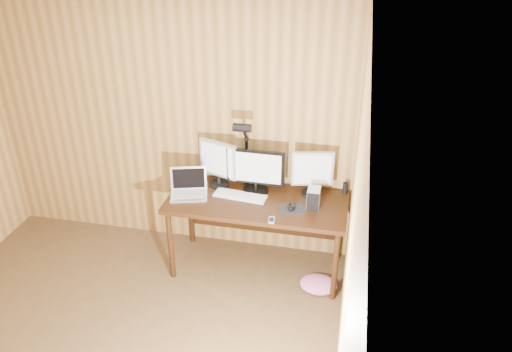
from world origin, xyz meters
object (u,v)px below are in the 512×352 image
(monitor_left, at_px, (218,162))
(keyboard, at_px, (240,196))
(monitor_right, at_px, (312,172))
(monitor_center, at_px, (256,171))
(hard_drive, at_px, (314,198))
(desk_lamp, at_px, (244,144))
(desk, at_px, (259,208))
(laptop, at_px, (189,188))
(speaker, at_px, (345,188))
(mouse, at_px, (291,207))
(phone, at_px, (271,220))

(monitor_left, height_order, keyboard, monitor_left)
(monitor_right, bearing_deg, monitor_center, 174.53)
(hard_drive, xyz_separation_m, desk_lamp, (-0.66, 0.22, 0.35))
(desk, bearing_deg, hard_drive, -8.63)
(laptop, distance_m, speaker, 1.42)
(monitor_center, xyz_separation_m, keyboard, (-0.12, -0.12, -0.20))
(mouse, bearing_deg, desk_lamp, 128.73)
(desk_lamp, bearing_deg, mouse, -48.33)
(laptop, bearing_deg, desk_lamp, 10.47)
(phone, relative_size, speaker, 0.98)
(keyboard, bearing_deg, laptop, -168.80)
(hard_drive, xyz_separation_m, speaker, (0.26, 0.29, -0.03))
(monitor_right, xyz_separation_m, laptop, (-1.09, -0.22, -0.17))
(mouse, height_order, desk_lamp, desk_lamp)
(monitor_center, xyz_separation_m, monitor_left, (-0.36, 0.05, 0.02))
(monitor_center, bearing_deg, monitor_right, 7.17)
(laptop, distance_m, desk_lamp, 0.64)
(monitor_left, distance_m, hard_drive, 0.94)
(speaker, distance_m, desk_lamp, 1.00)
(hard_drive, distance_m, phone, 0.44)
(keyboard, xyz_separation_m, speaker, (0.92, 0.26, 0.04))
(monitor_left, distance_m, laptop, 0.36)
(monitor_left, height_order, hard_drive, monitor_left)
(monitor_center, relative_size, mouse, 4.81)
(monitor_center, xyz_separation_m, monitor_right, (0.50, 0.06, 0.01))
(monitor_center, bearing_deg, speaker, 10.55)
(phone, bearing_deg, laptop, 153.73)
(desk, distance_m, monitor_center, 0.35)
(mouse, distance_m, desk_lamp, 0.70)
(keyboard, distance_m, mouse, 0.49)
(monitor_center, xyz_separation_m, speaker, (0.80, 0.14, -0.16))
(monitor_left, bearing_deg, desk_lamp, 25.28)
(desk, relative_size, phone, 15.26)
(keyboard, bearing_deg, monitor_center, 52.76)
(laptop, distance_m, keyboard, 0.47)
(speaker, bearing_deg, laptop, -167.80)
(hard_drive, bearing_deg, speaker, 48.49)
(phone, height_order, desk_lamp, desk_lamp)
(speaker, bearing_deg, monitor_right, -164.76)
(desk, relative_size, speaker, 14.92)
(mouse, xyz_separation_m, phone, (-0.14, -0.22, -0.02))
(keyboard, bearing_deg, hard_drive, 3.73)
(desk, xyz_separation_m, hard_drive, (0.50, -0.08, 0.21))
(hard_drive, bearing_deg, monitor_left, 167.68)
(keyboard, xyz_separation_m, mouse, (0.48, -0.11, 0.01))
(monitor_left, relative_size, speaker, 4.12)
(desk, bearing_deg, speaker, 15.74)
(monitor_right, relative_size, keyboard, 0.86)
(monitor_center, relative_size, monitor_left, 1.20)
(monitor_center, height_order, hard_drive, monitor_center)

